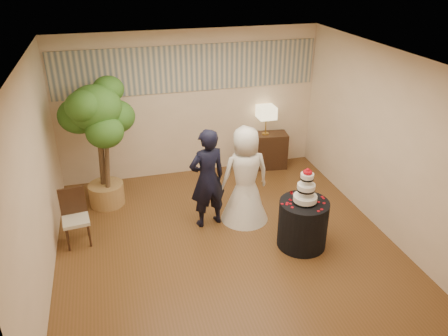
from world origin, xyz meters
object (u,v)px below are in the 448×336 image
object	(u,v)px
bride	(245,175)
console	(265,151)
cake_table	(303,224)
table_lamp	(266,120)
wedding_cake	(306,186)
groom	(207,179)
ficus_tree	(100,145)
side_chair	(76,219)

from	to	relation	value
bride	console	xyz separation A→B (m)	(0.98, 1.75, -0.45)
cake_table	table_lamp	distance (m)	2.78
bride	wedding_cake	xyz separation A→B (m)	(0.61, -0.93, 0.21)
groom	console	size ratio (longest dim) A/B	1.88
wedding_cake	console	distance (m)	2.78
bride	console	bearing A→B (deg)	-121.86
bride	ficus_tree	distance (m)	2.47
console	side_chair	bearing A→B (deg)	-147.17
wedding_cake	table_lamp	xyz separation A→B (m)	(0.37, 2.67, 0.00)
groom	bride	distance (m)	0.62
bride	ficus_tree	bearing A→B (deg)	-28.83
table_lamp	side_chair	size ratio (longest dim) A/B	0.66
console	ficus_tree	xyz separation A→B (m)	(-3.18, -0.66, 0.77)
ficus_tree	side_chair	world-z (taller)	ficus_tree
bride	ficus_tree	xyz separation A→B (m)	(-2.20, 1.09, 0.32)
console	ficus_tree	size ratio (longest dim) A/B	0.39
ficus_tree	side_chair	distance (m)	1.37
bride	table_lamp	bearing A→B (deg)	-121.86
bride	table_lamp	size ratio (longest dim) A/B	2.81
groom	ficus_tree	size ratio (longest dim) A/B	0.73
table_lamp	side_chair	world-z (taller)	table_lamp
console	table_lamp	bearing A→B (deg)	0.00
bride	ficus_tree	size ratio (longest dim) A/B	0.72
console	table_lamp	xyz separation A→B (m)	(0.00, 0.00, 0.66)
wedding_cake	ficus_tree	distance (m)	3.46
wedding_cake	ficus_tree	world-z (taller)	ficus_tree
bride	ficus_tree	world-z (taller)	ficus_tree
console	table_lamp	world-z (taller)	table_lamp
groom	console	xyz separation A→B (m)	(1.60, 1.74, -0.46)
bride	cake_table	size ratio (longest dim) A/B	2.18
console	table_lamp	distance (m)	0.66
groom	table_lamp	distance (m)	2.37
ficus_tree	groom	bearing A→B (deg)	-34.37
groom	ficus_tree	xyz separation A→B (m)	(-1.58, 1.08, 0.30)
console	cake_table	bearing A→B (deg)	-90.68
cake_table	wedding_cake	world-z (taller)	wedding_cake
bride	side_chair	world-z (taller)	bride
cake_table	console	distance (m)	2.70
cake_table	table_lamp	size ratio (longest dim) A/B	1.29
table_lamp	side_chair	distance (m)	4.08
table_lamp	ficus_tree	distance (m)	3.25
groom	table_lamp	xyz separation A→B (m)	(1.60, 1.74, 0.20)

